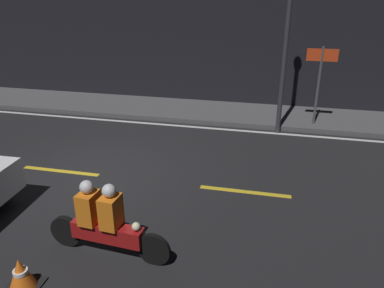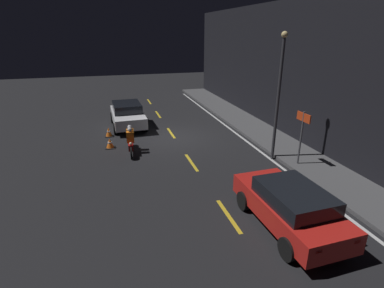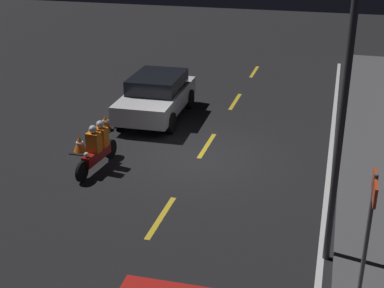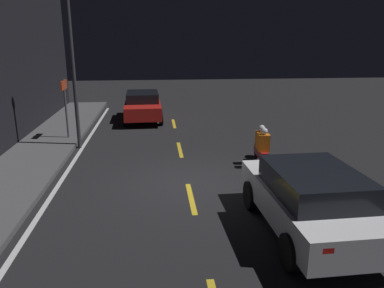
{
  "view_description": "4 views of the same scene",
  "coord_description": "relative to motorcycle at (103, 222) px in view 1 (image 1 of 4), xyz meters",
  "views": [
    {
      "loc": [
        3.95,
        -7.26,
        4.2
      ],
      "look_at": [
        2.23,
        0.31,
        0.9
      ],
      "focal_mm": 35.0,
      "sensor_mm": 36.0,
      "label": 1
    },
    {
      "loc": [
        15.79,
        -3.5,
        5.73
      ],
      "look_at": [
        3.56,
        0.01,
        0.94
      ],
      "focal_mm": 28.0,
      "sensor_mm": 36.0,
      "label": 2
    },
    {
      "loc": [
        13.91,
        3.66,
        6.57
      ],
      "look_at": [
        1.61,
        0.24,
        1.15
      ],
      "focal_mm": 50.0,
      "sensor_mm": 36.0,
      "label": 3
    },
    {
      "loc": [
        -10.15,
        0.88,
        4.13
      ],
      "look_at": [
        1.51,
        -0.27,
        0.78
      ],
      "focal_mm": 35.0,
      "sensor_mm": 36.0,
      "label": 4
    }
  ],
  "objects": [
    {
      "name": "traffic_cone_mid",
      "position": [
        -0.88,
        -1.02,
        -0.38
      ],
      "size": [
        0.51,
        0.51,
        0.53
      ],
      "color": "black",
      "rests_on": "ground"
    },
    {
      "name": "shop_sign",
      "position": [
        3.84,
        7.08,
        1.21
      ],
      "size": [
        0.9,
        0.08,
        2.4
      ],
      "color": "#4C4C51",
      "rests_on": "raised_curb"
    },
    {
      "name": "street_lamp",
      "position": [
        2.74,
        6.43,
        2.6
      ],
      "size": [
        0.28,
        0.28,
        5.76
      ],
      "color": "#333338",
      "rests_on": "ground"
    },
    {
      "name": "lane_solid_kerb",
      "position": [
        -1.4,
        6.33,
        -0.63
      ],
      "size": [
        25.2,
        0.14,
        0.01
      ],
      "color": "silver",
      "rests_on": "ground"
    },
    {
      "name": "raised_curb",
      "position": [
        -1.4,
        7.73,
        -0.56
      ],
      "size": [
        28.0,
        2.31,
        0.15
      ],
      "color": "#4C4C4F",
      "rests_on": "ground"
    },
    {
      "name": "building_front",
      "position": [
        -1.4,
        9.04,
        3.06
      ],
      "size": [
        28.0,
        0.3,
        7.39
      ],
      "color": "black",
      "rests_on": "ground"
    },
    {
      "name": "motorcycle",
      "position": [
        0.0,
        0.0,
        0.0
      ],
      "size": [
        2.2,
        0.41,
        1.35
      ],
      "rotation": [
        0.0,
        0.0,
        -0.08
      ],
      "color": "black",
      "rests_on": "ground"
    },
    {
      "name": "ground_plane",
      "position": [
        -1.4,
        2.58,
        -0.63
      ],
      "size": [
        56.0,
        56.0,
        0.0
      ],
      "primitive_type": "plane",
      "color": "black"
    },
    {
      "name": "lane_dash_d",
      "position": [
        2.1,
        2.58,
        -0.63
      ],
      "size": [
        2.0,
        0.14,
        0.01
      ],
      "color": "gold",
      "rests_on": "ground"
    },
    {
      "name": "lane_dash_c",
      "position": [
        -2.4,
        2.58,
        -0.63
      ],
      "size": [
        2.0,
        0.14,
        0.01
      ],
      "color": "gold",
      "rests_on": "ground"
    }
  ]
}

